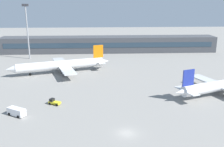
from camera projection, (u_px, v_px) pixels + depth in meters
ground_plane at (115, 81)px, 98.21m from camera, size 400.00×400.00×0.00m
terminal_building at (109, 44)px, 152.27m from camera, size 124.25×12.13×9.00m
airplane_mid at (60, 65)px, 108.68m from camera, size 42.10×30.03×10.70m
baggage_tug_yellow at (54, 102)px, 76.06m from camera, size 3.89×3.03×1.75m
service_van_white at (16, 112)px, 68.71m from camera, size 5.47×4.45×2.08m
floodlight_tower_west at (27, 28)px, 131.09m from camera, size 3.20×0.80×27.74m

